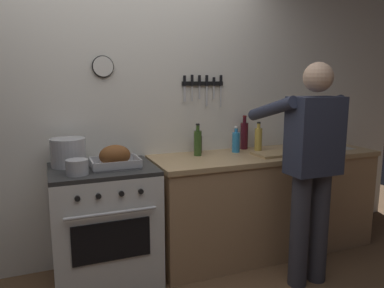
{
  "coord_description": "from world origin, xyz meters",
  "views": [
    {
      "loc": [
        -0.58,
        -1.7,
        1.53
      ],
      "look_at": [
        0.44,
        0.85,
        1.05
      ],
      "focal_mm": 34.09,
      "sensor_mm": 36.0,
      "label": 1
    }
  ],
  "objects": [
    {
      "name": "roasting_pan",
      "position": [
        -0.13,
        0.94,
        0.97
      ],
      "size": [
        0.35,
        0.26,
        0.17
      ],
      "color": "#B7B7BC",
      "rests_on": "stove"
    },
    {
      "name": "stove",
      "position": [
        -0.22,
        0.99,
        0.45
      ],
      "size": [
        0.76,
        0.67,
        0.9
      ],
      "color": "white",
      "rests_on": "ground"
    },
    {
      "name": "saucepan",
      "position": [
        -0.41,
        0.83,
        0.95
      ],
      "size": [
        0.15,
        0.15,
        0.1
      ],
      "color": "#B7B7BC",
      "rests_on": "stove"
    },
    {
      "name": "counter_block",
      "position": [
        1.21,
        0.99,
        0.46
      ],
      "size": [
        2.03,
        0.65,
        0.9
      ],
      "color": "tan",
      "rests_on": "ground"
    },
    {
      "name": "bottle_wine_red",
      "position": [
        1.12,
        1.23,
        1.03
      ],
      "size": [
        0.07,
        0.07,
        0.31
      ],
      "color": "#47141E",
      "rests_on": "counter_block"
    },
    {
      "name": "bottle_dish_soap",
      "position": [
        0.97,
        1.12,
        1.0
      ],
      "size": [
        0.07,
        0.07,
        0.23
      ],
      "color": "#338CCC",
      "rests_on": "counter_block"
    },
    {
      "name": "person_cook",
      "position": [
        1.2,
        0.4,
        0.95
      ],
      "size": [
        0.51,
        0.63,
        1.66
      ],
      "rotation": [
        0.0,
        0.0,
        1.35
      ],
      "color": "#383842",
      "rests_on": "ground"
    },
    {
      "name": "bottle_soy_sauce",
      "position": [
        0.65,
        1.21,
        0.98
      ],
      "size": [
        0.05,
        0.05,
        0.2
      ],
      "color": "black",
      "rests_on": "counter_block"
    },
    {
      "name": "cutting_board",
      "position": [
        1.23,
        0.89,
        0.91
      ],
      "size": [
        0.36,
        0.24,
        0.02
      ],
      "primitive_type": "cube",
      "color": "tan",
      "rests_on": "counter_block"
    },
    {
      "name": "bottle_olive_oil",
      "position": [
        0.6,
        1.11,
        1.01
      ],
      "size": [
        0.07,
        0.07,
        0.27
      ],
      "color": "#385623",
      "rests_on": "counter_block"
    },
    {
      "name": "wall_back",
      "position": [
        0.0,
        1.35,
        1.3
      ],
      "size": [
        6.0,
        0.13,
        2.6
      ],
      "color": "white",
      "rests_on": "ground"
    },
    {
      "name": "bottle_cooking_oil",
      "position": [
        1.2,
        1.12,
        1.01
      ],
      "size": [
        0.07,
        0.07,
        0.26
      ],
      "color": "gold",
      "rests_on": "counter_block"
    },
    {
      "name": "stock_pot",
      "position": [
        -0.45,
        1.11,
        1.0
      ],
      "size": [
        0.26,
        0.26,
        0.21
      ],
      "color": "#B7B7BC",
      "rests_on": "stove"
    }
  ]
}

